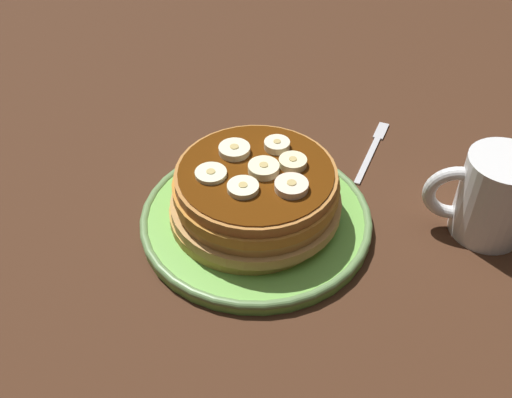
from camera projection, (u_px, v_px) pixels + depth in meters
ground_plane at (256, 234)px, 64.38cm from camera, size 140.00×140.00×3.00cm
plate at (256, 218)px, 62.81cm from camera, size 24.37×24.37×1.56cm
pancake_stack at (255, 193)px, 60.67cm from camera, size 17.72×17.67×5.99cm
banana_slice_0 at (263, 170)px, 58.02cm from camera, size 3.09×3.09×1.06cm
banana_slice_1 at (211, 174)px, 57.91cm from camera, size 3.13×3.13×0.68cm
banana_slice_2 at (277, 145)px, 61.08cm from camera, size 2.66×2.66×1.02cm
banana_slice_3 at (291, 187)px, 56.28cm from camera, size 3.24×3.24×1.00cm
banana_slice_4 at (243, 188)px, 56.24cm from camera, size 3.04×3.04×0.83cm
banana_slice_5 at (293, 163)px, 58.96cm from camera, size 2.80×2.80×1.00cm
banana_slice_6 at (234, 150)px, 60.50cm from camera, size 3.22×3.22×0.97cm
coffee_mug at (492, 195)px, 59.60cm from camera, size 10.96×7.50×9.28cm
fork at (373, 147)px, 72.97cm from camera, size 4.46×12.78×0.50cm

